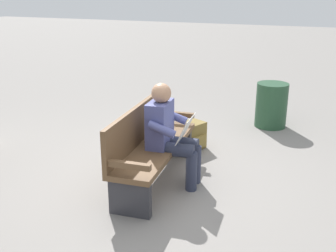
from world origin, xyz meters
The scene contains 5 objects.
ground_plane centered at (0.00, 0.00, 0.00)m, with size 40.00×40.00×0.00m, color gray.
bench_near centered at (0.01, -0.07, 0.46)m, with size 1.83×0.61×0.90m.
person_seated centered at (-0.02, 0.16, 0.63)m, with size 0.59×0.59×1.18m.
backpack centered at (-1.13, 0.07, 0.19)m, with size 0.42×0.39×0.38m.
trash_bin centered at (-2.50, 0.96, 0.36)m, with size 0.50×0.50×0.71m, color #23472D.
Camera 1 is at (4.07, 1.74, 2.20)m, focal length 44.50 mm.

